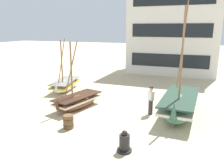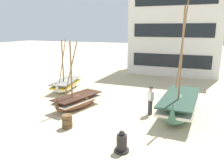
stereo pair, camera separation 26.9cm
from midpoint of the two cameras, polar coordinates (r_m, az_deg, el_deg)
name	(u,v)px [view 1 (the left image)]	position (r m, az deg, el deg)	size (l,w,h in m)	color
ground_plane	(106,109)	(14.27, -2.00, -6.37)	(120.00, 120.00, 0.00)	#CCB78E
fishing_boat_near_left	(77,101)	(14.52, -9.23, -4.23)	(2.09, 3.61, 4.19)	brown
fishing_boat_centre_large	(180,104)	(13.62, 16.10, -4.97)	(1.98, 5.11, 6.53)	#427056
fishing_boat_far_right	(65,85)	(18.79, -12.14, -0.17)	(2.06, 3.84, 4.13)	silver
fisherman_by_hull	(151,101)	(13.39, 9.15, -4.16)	(0.41, 0.40, 1.68)	#33333D
capstan_winch	(124,143)	(9.59, 2.32, -14.64)	(0.62, 0.62, 0.93)	black
wooden_barrel	(68,122)	(11.83, -11.57, -9.27)	(0.56, 0.56, 0.70)	brown
harbor_building_main	(174,30)	(27.30, 15.11, 12.98)	(9.71, 7.02, 9.40)	white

